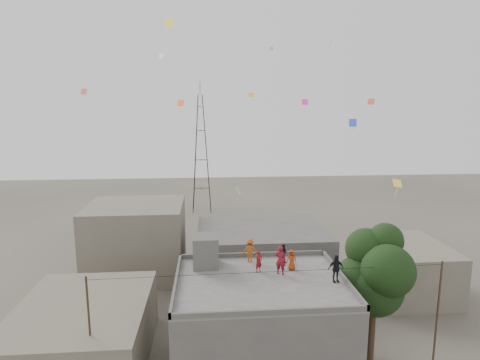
% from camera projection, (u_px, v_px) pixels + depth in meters
% --- Properties ---
extents(main_building, '(10.00, 8.00, 6.10)m').
position_uv_depth(main_building, '(260.00, 328.00, 24.14)').
color(main_building, '#4D4B48').
rests_on(main_building, ground).
extents(parapet, '(10.00, 8.00, 0.30)m').
position_uv_depth(parapet, '(260.00, 279.00, 23.56)').
color(parapet, '#4D4B48').
rests_on(parapet, main_building).
extents(stair_head_box, '(1.60, 1.80, 2.00)m').
position_uv_depth(stair_head_box, '(206.00, 251.00, 25.70)').
color(stair_head_box, '#4D4B48').
rests_on(stair_head_box, main_building).
extents(neighbor_west, '(8.00, 10.00, 4.00)m').
position_uv_depth(neighbor_west, '(84.00, 334.00, 25.42)').
color(neighbor_west, '#675F51').
rests_on(neighbor_west, ground).
extents(neighbor_north, '(12.00, 9.00, 5.00)m').
position_uv_depth(neighbor_north, '(262.00, 253.00, 38.12)').
color(neighbor_north, '#4D4B48').
rests_on(neighbor_north, ground).
extents(neighbor_northwest, '(9.00, 8.00, 7.00)m').
position_uv_depth(neighbor_northwest, '(137.00, 239.00, 38.95)').
color(neighbor_northwest, '#675F51').
rests_on(neighbor_northwest, ground).
extents(neighbor_east, '(7.00, 8.00, 4.40)m').
position_uv_depth(neighbor_east, '(403.00, 269.00, 35.21)').
color(neighbor_east, '#675F51').
rests_on(neighbor_east, ground).
extents(tree, '(4.90, 4.60, 9.10)m').
position_uv_depth(tree, '(377.00, 273.00, 24.76)').
color(tree, black).
rests_on(tree, ground).
extents(utility_line, '(20.12, 0.62, 7.40)m').
position_uv_depth(utility_line, '(272.00, 328.00, 22.81)').
color(utility_line, black).
rests_on(utility_line, ground).
extents(transmission_tower, '(2.97, 2.97, 20.01)m').
position_uv_depth(transmission_tower, '(201.00, 154.00, 61.95)').
color(transmission_tower, black).
rests_on(transmission_tower, ground).
extents(person_red_adult, '(0.79, 0.69, 1.82)m').
position_uv_depth(person_red_adult, '(281.00, 260.00, 24.42)').
color(person_red_adult, maroon).
rests_on(person_red_adult, main_building).
extents(person_orange_child, '(0.74, 0.63, 1.29)m').
position_uv_depth(person_orange_child, '(292.00, 260.00, 25.14)').
color(person_orange_child, '#A43B12').
rests_on(person_orange_child, main_building).
extents(person_dark_child, '(0.75, 0.72, 1.23)m').
position_uv_depth(person_dark_child, '(283.00, 253.00, 26.40)').
color(person_dark_child, black).
rests_on(person_dark_child, main_building).
extents(person_dark_adult, '(1.01, 0.54, 1.64)m').
position_uv_depth(person_dark_adult, '(336.00, 269.00, 23.36)').
color(person_dark_adult, black).
rests_on(person_dark_adult, main_building).
extents(person_orange_adult, '(1.03, 0.62, 1.57)m').
position_uv_depth(person_orange_adult, '(250.00, 250.00, 26.46)').
color(person_orange_adult, '#B25014').
rests_on(person_orange_adult, main_building).
extents(person_red_child, '(0.60, 0.56, 1.37)m').
position_uv_depth(person_red_child, '(259.00, 261.00, 24.79)').
color(person_red_child, maroon).
rests_on(person_red_child, main_building).
extents(kites, '(20.69, 17.26, 11.25)m').
position_uv_depth(kites, '(270.00, 102.00, 28.95)').
color(kites, orange).
rests_on(kites, ground).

